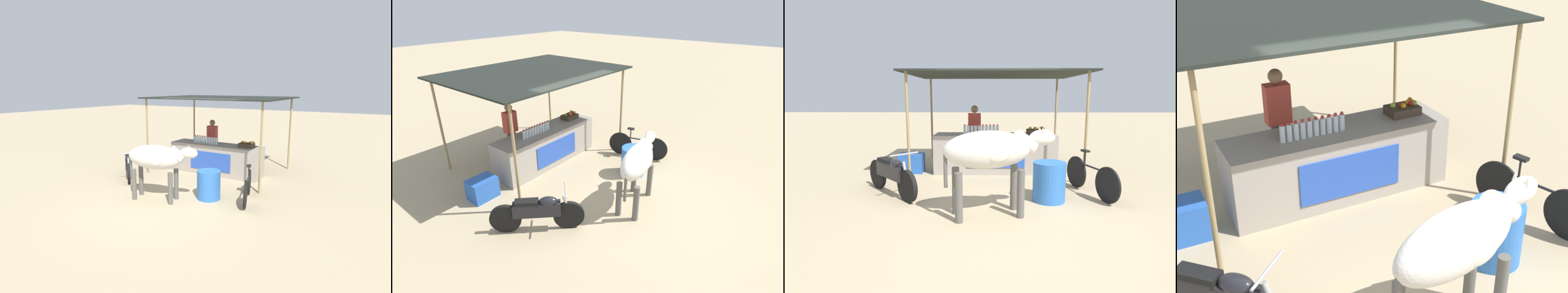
% 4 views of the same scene
% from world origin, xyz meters
% --- Properties ---
extents(ground_plane, '(60.00, 60.00, 0.00)m').
position_xyz_m(ground_plane, '(0.00, 0.00, 0.00)').
color(ground_plane, tan).
extents(stall_counter, '(3.00, 0.82, 0.96)m').
position_xyz_m(stall_counter, '(0.00, 2.20, 0.48)').
color(stall_counter, '#9E9389').
rests_on(stall_counter, ground).
extents(stall_awning, '(4.20, 3.20, 2.45)m').
position_xyz_m(stall_awning, '(0.00, 2.50, 2.36)').
color(stall_awning, black).
rests_on(stall_awning, ground).
extents(water_bottle_row, '(0.88, 0.07, 0.25)m').
position_xyz_m(water_bottle_row, '(-0.35, 2.15, 1.07)').
color(water_bottle_row, silver).
rests_on(water_bottle_row, stall_counter).
extents(fruit_crate, '(0.44, 0.32, 0.18)m').
position_xyz_m(fruit_crate, '(1.04, 2.25, 1.04)').
color(fruit_crate, '#3F3326').
rests_on(fruit_crate, stall_counter).
extents(vendor_behind_counter, '(0.34, 0.22, 1.65)m').
position_xyz_m(vendor_behind_counter, '(-0.54, 2.95, 0.85)').
color(vendor_behind_counter, '#383842').
rests_on(vendor_behind_counter, ground).
extents(cooler_box, '(0.60, 0.44, 0.48)m').
position_xyz_m(cooler_box, '(-2.10, 2.10, 0.24)').
color(cooler_box, blue).
rests_on(cooler_box, ground).
extents(water_barrel, '(0.59, 0.59, 0.72)m').
position_xyz_m(water_barrel, '(0.93, 0.03, 0.36)').
color(water_barrel, blue).
rests_on(water_barrel, ground).
extents(cow, '(1.85, 0.81, 1.44)m').
position_xyz_m(cow, '(-0.13, -0.68, 1.03)').
color(cow, silver).
rests_on(cow, ground).
extents(motorcycle_parked, '(1.31, 1.35, 0.90)m').
position_xyz_m(motorcycle_parked, '(-2.05, 0.32, 0.43)').
color(motorcycle_parked, black).
rests_on(motorcycle_parked, ground).
extents(bicycle_leaning, '(0.50, 1.60, 0.85)m').
position_xyz_m(bicycle_leaning, '(1.81, 0.42, 0.35)').
color(bicycle_leaning, black).
rests_on(bicycle_leaning, ground).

